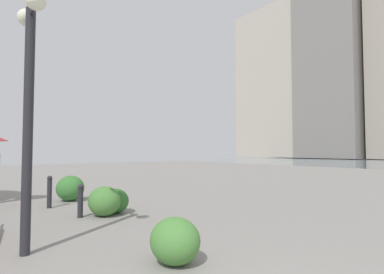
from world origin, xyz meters
The scene contains 9 objects.
building_annex centered at (31.09, -63.06, 18.21)m, with size 13.33×11.62×36.41m.
building_highrise centered at (46.32, -64.90, 18.69)m, with size 17.83×14.70×37.37m.
lamppost centered at (4.13, 0.75, 2.55)m, with size 0.98×0.28×3.80m.
bollard_near centered at (6.15, -0.70, 0.40)m, with size 0.13×0.13×0.76m.
bollard_mid centered at (7.82, -0.42, 0.45)m, with size 0.13×0.13×0.86m.
shrub_low centered at (8.68, -1.20, 0.38)m, with size 0.90×0.81×0.77m.
shrub_round centered at (2.49, -0.78, 0.31)m, with size 0.73×0.66×0.62m.
shrub_wide centered at (6.11, -1.53, 0.30)m, with size 0.70×0.63×0.60m.
shrub_tall centered at (5.97, -1.19, 0.34)m, with size 0.81×0.73×0.69m.
Camera 1 is at (-0.89, 1.58, 1.52)m, focal length 28.13 mm.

